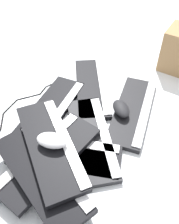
% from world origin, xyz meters
% --- Properties ---
extents(ground_plane, '(3.20, 3.20, 0.00)m').
position_xyz_m(ground_plane, '(0.00, 0.00, 0.00)').
color(ground_plane, silver).
extents(keyboard_0, '(0.39, 0.44, 0.03)m').
position_xyz_m(keyboard_0, '(0.23, 0.02, 0.01)').
color(keyboard_0, black).
rests_on(keyboard_0, ground).
extents(keyboard_1, '(0.36, 0.45, 0.03)m').
position_xyz_m(keyboard_1, '(0.09, 0.02, 0.01)').
color(keyboard_1, '#232326').
rests_on(keyboard_1, ground).
extents(keyboard_2, '(0.46, 0.35, 0.03)m').
position_xyz_m(keyboard_2, '(-0.16, 0.04, 0.01)').
color(keyboard_2, black).
rests_on(keyboard_2, ground).
extents(keyboard_3, '(0.39, 0.44, 0.03)m').
position_xyz_m(keyboard_3, '(-0.13, -0.21, 0.01)').
color(keyboard_3, black).
rests_on(keyboard_3, ground).
extents(keyboard_4, '(0.46, 0.32, 0.03)m').
position_xyz_m(keyboard_4, '(0.12, -0.22, 0.01)').
color(keyboard_4, black).
rests_on(keyboard_4, ground).
extents(keyboard_5, '(0.46, 0.23, 0.03)m').
position_xyz_m(keyboard_5, '(0.29, 0.01, 0.04)').
color(keyboard_5, black).
rests_on(keyboard_5, keyboard_0).
extents(keyboard_6, '(0.18, 0.45, 0.03)m').
position_xyz_m(keyboard_6, '(0.36, 0.06, 0.07)').
color(keyboard_6, black).
rests_on(keyboard_6, keyboard_5).
extents(keyboard_7, '(0.29, 0.46, 0.03)m').
position_xyz_m(keyboard_7, '(0.27, 0.01, 0.10)').
color(keyboard_7, black).
rests_on(keyboard_7, keyboard_6).
extents(mouse_0, '(0.11, 0.07, 0.04)m').
position_xyz_m(mouse_0, '(0.48, -0.01, 0.02)').
color(mouse_0, '#4C4C51').
rests_on(mouse_0, ground).
extents(mouse_1, '(0.09, 0.12, 0.04)m').
position_xyz_m(mouse_1, '(0.18, -0.20, 0.05)').
color(mouse_1, black).
rests_on(mouse_1, keyboard_4).
extents(mouse_2, '(0.12, 0.13, 0.04)m').
position_xyz_m(mouse_2, '(0.27, 0.01, 0.14)').
color(mouse_2, silver).
rests_on(mouse_2, keyboard_7).
extents(mouse_3, '(0.11, 0.13, 0.04)m').
position_xyz_m(mouse_3, '(-0.10, 0.01, 0.05)').
color(mouse_3, black).
rests_on(mouse_3, keyboard_2).
extents(cable_0, '(0.46, 0.17, 0.01)m').
position_xyz_m(cable_0, '(0.20, -0.34, 0.00)').
color(cable_0, black).
rests_on(cable_0, ground).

